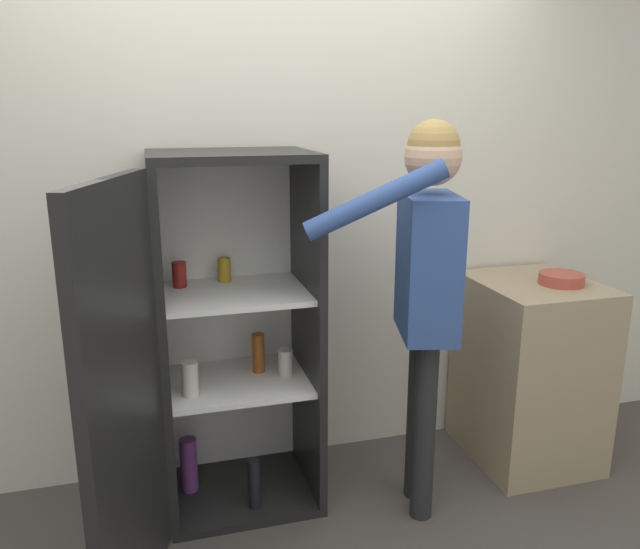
{
  "coord_description": "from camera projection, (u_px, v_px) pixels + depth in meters",
  "views": [
    {
      "loc": [
        -0.59,
        -1.92,
        1.75
      ],
      "look_at": [
        0.13,
        0.65,
        1.04
      ],
      "focal_mm": 35.0,
      "sensor_mm": 36.0,
      "label": 1
    }
  ],
  "objects": [
    {
      "name": "refrigerator",
      "position": [
        213.0,
        347.0,
        2.61
      ],
      "size": [
        0.92,
        1.2,
        1.58
      ],
      "color": "black",
      "rests_on": "ground_plane"
    },
    {
      "name": "bowl",
      "position": [
        561.0,
        279.0,
        2.99
      ],
      "size": [
        0.21,
        0.21,
        0.05
      ],
      "color": "#B24738",
      "rests_on": "counter"
    },
    {
      "name": "person",
      "position": [
        426.0,
        267.0,
        2.56
      ],
      "size": [
        0.71,
        0.49,
        1.71
      ],
      "color": "#262628",
      "rests_on": "ground_plane"
    },
    {
      "name": "wall_back",
      "position": [
        275.0,
        211.0,
        2.97
      ],
      "size": [
        7.0,
        0.06,
        2.55
      ],
      "color": "silver",
      "rests_on": "ground_plane"
    },
    {
      "name": "counter",
      "position": [
        529.0,
        371.0,
        3.15
      ],
      "size": [
        0.56,
        0.64,
        0.93
      ],
      "color": "tan",
      "rests_on": "ground_plane"
    }
  ]
}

